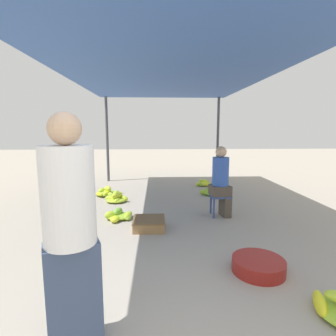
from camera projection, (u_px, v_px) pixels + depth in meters
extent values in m
cylinder|color=#4C4C51|center=(107.00, 140.00, 8.02)|extent=(0.08, 0.08, 2.57)
cylinder|color=#4C4C51|center=(218.00, 139.00, 8.17)|extent=(0.08, 0.08, 2.57)
cube|color=#33569E|center=(168.00, 73.00, 4.62)|extent=(3.82, 7.04, 0.04)
cube|color=#384766|center=(74.00, 294.00, 1.93)|extent=(0.43, 0.34, 0.80)
cylinder|color=white|center=(68.00, 196.00, 1.82)|extent=(0.48, 0.48, 0.70)
sphere|color=tan|center=(65.00, 129.00, 1.75)|extent=(0.23, 0.23, 0.23)
cube|color=#384C84|center=(220.00, 196.00, 4.86)|extent=(0.34, 0.34, 0.04)
cylinder|color=#384C84|center=(214.00, 209.00, 4.75)|extent=(0.04, 0.04, 0.36)
cylinder|color=#384C84|center=(229.00, 208.00, 4.76)|extent=(0.04, 0.04, 0.36)
cylinder|color=#384C84|center=(211.00, 204.00, 5.01)|extent=(0.04, 0.04, 0.36)
cylinder|color=#384C84|center=(225.00, 204.00, 5.03)|extent=(0.04, 0.04, 0.36)
cube|color=#4C4238|center=(225.00, 205.00, 4.87)|extent=(0.18, 0.32, 0.40)
cube|color=#4C4238|center=(220.00, 190.00, 4.84)|extent=(0.38, 0.38, 0.18)
cylinder|color=#3359B2|center=(221.00, 171.00, 4.79)|extent=(0.34, 0.34, 0.52)
sphere|color=tan|center=(221.00, 152.00, 4.74)|extent=(0.20, 0.20, 0.20)
cylinder|color=maroon|center=(258.00, 265.00, 2.96)|extent=(0.59, 0.59, 0.15)
ellipsoid|color=#A5C62F|center=(63.00, 248.00, 3.41)|extent=(0.24, 0.16, 0.14)
ellipsoid|color=#9AC230|center=(68.00, 245.00, 3.28)|extent=(0.23, 0.24, 0.12)
ellipsoid|color=#A7C72E|center=(59.00, 259.00, 3.13)|extent=(0.31, 0.28, 0.12)
ellipsoid|color=#75B337|center=(64.00, 248.00, 3.28)|extent=(0.23, 0.29, 0.10)
ellipsoid|color=yellow|center=(67.00, 254.00, 3.29)|extent=(0.46, 0.40, 0.10)
ellipsoid|color=#93BF32|center=(127.00, 217.00, 4.68)|extent=(0.15, 0.22, 0.09)
ellipsoid|color=#C7D429|center=(115.00, 219.00, 4.56)|extent=(0.19, 0.25, 0.11)
ellipsoid|color=#A7C72E|center=(128.00, 215.00, 4.74)|extent=(0.17, 0.33, 0.11)
ellipsoid|color=#76B437|center=(118.00, 212.00, 4.73)|extent=(0.22, 0.27, 0.14)
ellipsoid|color=#ABC92D|center=(111.00, 215.00, 4.66)|extent=(0.26, 0.23, 0.15)
ellipsoid|color=#98C131|center=(119.00, 216.00, 4.73)|extent=(0.45, 0.40, 0.10)
ellipsoid|color=#B4CC2C|center=(102.00, 190.00, 6.46)|extent=(0.19, 0.23, 0.11)
ellipsoid|color=#C4D329|center=(105.00, 190.00, 6.61)|extent=(0.18, 0.25, 0.15)
ellipsoid|color=#BCD02A|center=(108.00, 189.00, 6.30)|extent=(0.24, 0.25, 0.14)
ellipsoid|color=yellow|center=(107.00, 193.00, 6.23)|extent=(0.20, 0.25, 0.10)
ellipsoid|color=#C4D329|center=(107.00, 191.00, 6.38)|extent=(0.19, 0.33, 0.14)
ellipsoid|color=yellow|center=(100.00, 194.00, 6.20)|extent=(0.23, 0.23, 0.09)
ellipsoid|color=#A5C62F|center=(110.00, 195.00, 6.22)|extent=(0.27, 0.24, 0.11)
ellipsoid|color=#8DBD33|center=(107.00, 193.00, 6.40)|extent=(0.57, 0.50, 0.10)
ellipsoid|color=#ADC92D|center=(111.00, 198.00, 5.83)|extent=(0.29, 0.17, 0.13)
ellipsoid|color=#BFD12A|center=(117.00, 195.00, 5.77)|extent=(0.28, 0.35, 0.13)
ellipsoid|color=#A7C72E|center=(116.00, 196.00, 5.78)|extent=(0.19, 0.26, 0.13)
ellipsoid|color=#A2C52F|center=(116.00, 194.00, 5.78)|extent=(0.17, 0.24, 0.13)
ellipsoid|color=#B7CD2B|center=(123.00, 198.00, 5.85)|extent=(0.29, 0.24, 0.14)
ellipsoid|color=#BBCF2B|center=(118.00, 200.00, 5.72)|extent=(0.19, 0.26, 0.11)
ellipsoid|color=#A7C72E|center=(116.00, 200.00, 5.80)|extent=(0.44, 0.38, 0.10)
ellipsoid|color=yellow|center=(320.00, 303.00, 2.33)|extent=(0.22, 0.35, 0.15)
ellipsoid|color=#82B835|center=(213.00, 189.00, 6.41)|extent=(0.34, 0.23, 0.10)
ellipsoid|color=yellow|center=(218.00, 192.00, 6.39)|extent=(0.22, 0.25, 0.15)
ellipsoid|color=yellow|center=(218.00, 192.00, 6.39)|extent=(0.32, 0.29, 0.13)
ellipsoid|color=#9AC231|center=(206.00, 192.00, 6.43)|extent=(0.36, 0.24, 0.14)
ellipsoid|color=#87BA34|center=(213.00, 193.00, 6.44)|extent=(0.48, 0.42, 0.10)
ellipsoid|color=#B1CB2C|center=(202.00, 181.00, 7.53)|extent=(0.17, 0.23, 0.12)
ellipsoid|color=#AAC82E|center=(203.00, 182.00, 7.60)|extent=(0.30, 0.23, 0.09)
ellipsoid|color=#8DBD33|center=(200.00, 184.00, 7.43)|extent=(0.12, 0.28, 0.12)
ellipsoid|color=#BACF2B|center=(204.00, 181.00, 7.55)|extent=(0.29, 0.19, 0.11)
ellipsoid|color=yellow|center=(199.00, 184.00, 7.45)|extent=(0.24, 0.17, 0.11)
ellipsoid|color=#99C131|center=(206.00, 183.00, 7.60)|extent=(0.26, 0.16, 0.10)
ellipsoid|color=yellow|center=(203.00, 183.00, 7.50)|extent=(0.35, 0.35, 0.12)
ellipsoid|color=yellow|center=(204.00, 184.00, 7.50)|extent=(0.39, 0.34, 0.10)
cube|color=olive|center=(149.00, 224.00, 4.26)|extent=(0.49, 0.49, 0.15)
cube|color=brown|center=(149.00, 219.00, 4.25)|extent=(0.51, 0.51, 0.02)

